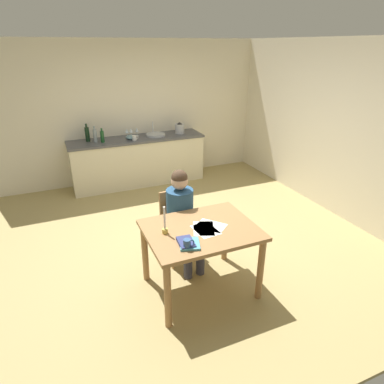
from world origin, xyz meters
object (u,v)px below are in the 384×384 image
candlestick (165,226)px  book_magazine (190,244)px  bottle_oil (87,134)px  teacup_on_counter (134,138)px  chair_at_table (178,222)px  bottle_vinegar (95,136)px  person_seated (182,213)px  wine_glass_near_sink (137,130)px  dining_table (201,238)px  mixing_bowl (131,137)px  sink_unit (156,135)px  stovetop_kettle (180,128)px  bottle_wine_red (102,136)px  wine_glass_by_kettle (131,131)px  wine_glass_back_left (127,131)px  coffee_mug (187,244)px  book_cookery (186,243)px

candlestick → book_magazine: 0.33m
bottle_oil → teacup_on_counter: bottle_oil is taller
chair_at_table → bottle_vinegar: bearing=102.3°
person_seated → wine_glass_near_sink: bearing=85.6°
dining_table → wine_glass_near_sink: 3.46m
bottle_oil → mixing_bowl: size_ratio=1.73×
sink_unit → book_magazine: bearing=-102.4°
bottle_oil → stovetop_kettle: size_ratio=1.44×
bottle_wine_red → wine_glass_by_kettle: size_ratio=1.63×
bottle_vinegar → wine_glass_back_left: bottle_vinegar is taller
bottle_vinegar → sink_unit: bearing=1.5°
person_seated → sink_unit: bearing=78.8°
coffee_mug → book_magazine: bearing=49.6°
dining_table → wine_glass_near_sink: (0.23, 3.44, 0.37)m
person_seated → stovetop_kettle: person_seated is taller
dining_table → wine_glass_by_kettle: (0.12, 3.44, 0.37)m
mixing_bowl → candlestick: bearing=-97.7°
candlestick → bottle_oil: 3.35m
chair_at_table → bottle_vinegar: (-0.56, 2.58, 0.54)m
teacup_on_counter → chair_at_table: bearing=-92.5°
wine_glass_near_sink → wine_glass_by_kettle: size_ratio=1.00×
bottle_vinegar → wine_glass_by_kettle: bearing=14.4°
dining_table → chair_at_table: size_ratio=1.31×
dining_table → book_magazine: (-0.23, -0.24, 0.13)m
person_seated → wine_glass_near_sink: (0.22, 2.90, 0.33)m
coffee_mug → sink_unit: size_ratio=0.30×
person_seated → wine_glass_by_kettle: (0.11, 2.90, 0.33)m
chair_at_table → bottle_wine_red: (-0.45, 2.53, 0.52)m
stovetop_kettle → coffee_mug: bearing=-110.2°
coffee_mug → wine_glass_back_left: wine_glass_back_left is taller
person_seated → sink_unit: size_ratio=3.32×
coffee_mug → stovetop_kettle: (1.31, 3.58, 0.19)m
book_magazine → stovetop_kettle: (1.27, 3.52, 0.23)m
book_magazine → bottle_wine_red: bearing=111.6°
chair_at_table → book_cookery: 0.98m
dining_table → coffee_mug: coffee_mug is taller
chair_at_table → book_cookery: chair_at_table is taller
dining_table → person_seated: (0.01, 0.54, 0.04)m
dining_table → sink_unit: bearing=80.5°
coffee_mug → mixing_bowl: bearing=84.6°
bottle_wine_red → mixing_bowl: size_ratio=1.37×
bottle_vinegar → mixing_bowl: bottle_vinegar is taller
coffee_mug → sink_unit: sink_unit is taller
sink_unit → dining_table: bearing=-99.5°
book_cookery → wine_glass_by_kettle: size_ratio=1.40×
coffee_mug → bottle_vinegar: (-0.29, 3.55, 0.21)m
wine_glass_near_sink → wine_glass_by_kettle: (-0.11, 0.00, 0.00)m
dining_table → bottle_wine_red: bearing=97.9°
wine_glass_by_kettle → teacup_on_counter: 0.31m
mixing_bowl → stovetop_kettle: size_ratio=0.83×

